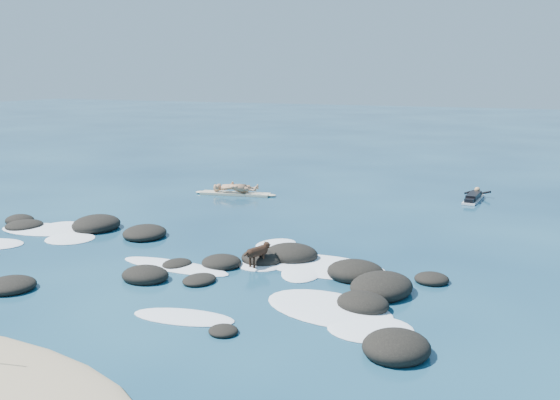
% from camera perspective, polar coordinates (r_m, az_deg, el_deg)
% --- Properties ---
extents(ground, '(160.00, 160.00, 0.00)m').
position_cam_1_polar(ground, '(17.37, -8.96, -5.02)').
color(ground, '#0A2642').
rests_on(ground, ground).
extents(reef_rocks, '(15.12, 7.81, 0.59)m').
position_cam_1_polar(reef_rocks, '(16.58, -7.70, -5.35)').
color(reef_rocks, black).
rests_on(reef_rocks, ground).
extents(breaking_foam, '(14.25, 7.20, 0.12)m').
position_cam_1_polar(breaking_foam, '(16.84, -9.67, -5.53)').
color(breaking_foam, white).
rests_on(breaking_foam, ground).
extents(standing_surfer_rig, '(3.45, 1.12, 1.97)m').
position_cam_1_polar(standing_surfer_rig, '(25.46, -4.13, 2.18)').
color(standing_surfer_rig, beige).
rests_on(standing_surfer_rig, ground).
extents(paddling_surfer_rig, '(1.07, 2.39, 0.41)m').
position_cam_1_polar(paddling_surfer_rig, '(25.54, 17.29, 0.26)').
color(paddling_surfer_rig, silver).
rests_on(paddling_surfer_rig, ground).
extents(dog, '(0.44, 0.99, 0.64)m').
position_cam_1_polar(dog, '(16.01, -2.01, -4.73)').
color(dog, black).
rests_on(dog, ground).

